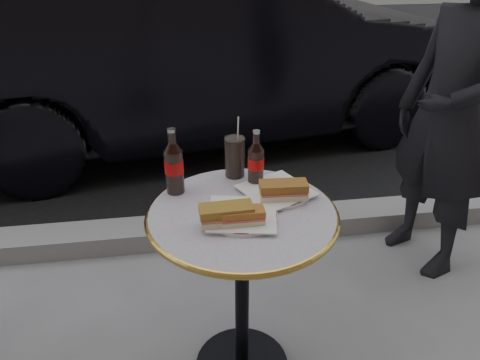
{
  "coord_description": "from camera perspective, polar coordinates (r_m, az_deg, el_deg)",
  "views": [
    {
      "loc": [
        -0.19,
        -1.25,
        1.54
      ],
      "look_at": [
        0.0,
        0.05,
        0.82
      ],
      "focal_mm": 35.0,
      "sensor_mm": 36.0,
      "label": 1
    }
  ],
  "objects": [
    {
      "name": "curb",
      "position": [
        2.62,
        -2.73,
        -5.96
      ],
      "size": [
        40.0,
        0.2,
        0.12
      ],
      "primitive_type": "cube",
      "color": "gray",
      "rests_on": "ground"
    },
    {
      "name": "sandwich_right",
      "position": [
        1.54,
        5.3,
        -1.33
      ],
      "size": [
        0.16,
        0.08,
        0.05
      ],
      "primitive_type": "cube",
      "rotation": [
        0.0,
        0.0,
        -0.06
      ],
      "color": "brown",
      "rests_on": "plate_right"
    },
    {
      "name": "asphalt_road",
      "position": [
        6.44,
        -6.67,
        14.67
      ],
      "size": [
        40.0,
        8.0,
        0.0
      ],
      "primitive_type": "cube",
      "color": "black",
      "rests_on": "ground"
    },
    {
      "name": "cola_glass",
      "position": [
        1.68,
        -0.64,
        2.84
      ],
      "size": [
        0.08,
        0.08,
        0.15
      ],
      "primitive_type": "cylinder",
      "rotation": [
        0.0,
        0.0,
        -0.12
      ],
      "color": "black",
      "rests_on": "bistro_table"
    },
    {
      "name": "pedestrian",
      "position": [
        2.32,
        24.34,
        7.07
      ],
      "size": [
        0.54,
        0.66,
        1.56
      ],
      "primitive_type": "imported",
      "rotation": [
        0.0,
        0.0,
        -1.25
      ],
      "color": "black",
      "rests_on": "ground"
    },
    {
      "name": "cola_bottle_right",
      "position": [
        1.6,
        1.95,
        2.65
      ],
      "size": [
        0.07,
        0.07,
        0.21
      ],
      "primitive_type": null,
      "rotation": [
        0.0,
        0.0,
        -0.32
      ],
      "color": "black",
      "rests_on": "bistro_table"
    },
    {
      "name": "cola_bottle_left",
      "position": [
        1.57,
        -8.1,
        2.3
      ],
      "size": [
        0.08,
        0.08,
        0.23
      ],
      "primitive_type": null,
      "rotation": [
        0.0,
        0.0,
        -0.27
      ],
      "color": "black",
      "rests_on": "bistro_table"
    },
    {
      "name": "plate_right",
      "position": [
        1.6,
        4.43,
        -1.48
      ],
      "size": [
        0.27,
        0.27,
        0.01
      ],
      "primitive_type": "cylinder",
      "rotation": [
        0.0,
        0.0,
        0.26
      ],
      "color": "silver",
      "rests_on": "bistro_table"
    },
    {
      "name": "parked_car",
      "position": [
        3.72,
        -4.09,
        15.57
      ],
      "size": [
        2.14,
        4.44,
        1.4
      ],
      "primitive_type": "imported",
      "rotation": [
        0.0,
        0.0,
        1.73
      ],
      "color": "black",
      "rests_on": "ground"
    },
    {
      "name": "sandwich_left_b",
      "position": [
        1.41,
        0.31,
        -4.53
      ],
      "size": [
        0.13,
        0.06,
        0.05
      ],
      "primitive_type": "cube",
      "rotation": [
        0.0,
        0.0,
        0.0
      ],
      "color": "#A9622B",
      "rests_on": "plate_left"
    },
    {
      "name": "sandwich_left_a",
      "position": [
        1.41,
        -1.67,
        -4.29
      ],
      "size": [
        0.16,
        0.08,
        0.06
      ],
      "primitive_type": "cube",
      "rotation": [
        0.0,
        0.0,
        0.04
      ],
      "color": "olive",
      "rests_on": "plate_left"
    },
    {
      "name": "plate_left",
      "position": [
        1.47,
        0.26,
        -4.41
      ],
      "size": [
        0.29,
        0.29,
        0.01
      ],
      "primitive_type": "cylinder",
      "rotation": [
        0.0,
        0.0,
        -0.36
      ],
      "color": "silver",
      "rests_on": "bistro_table"
    },
    {
      "name": "bistro_table",
      "position": [
        1.73,
        0.25,
        -14.15
      ],
      "size": [
        0.62,
        0.62,
        0.73
      ],
      "primitive_type": null,
      "color": "#BAB2C4",
      "rests_on": "ground"
    }
  ]
}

